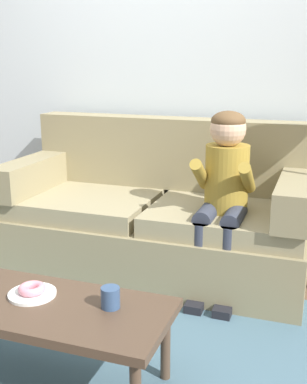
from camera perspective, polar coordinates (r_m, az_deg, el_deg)
ground at (r=2.76m, az=-7.64°, el=-15.13°), size 10.00×10.00×0.00m
wall_back at (r=3.68m, az=1.76°, el=15.44°), size 8.00×0.10×2.80m
area_rug at (r=2.57m, az=-10.27°, el=-17.60°), size 2.40×1.83×0.01m
couch at (r=3.29m, az=0.45°, el=-3.04°), size 1.97×0.90×0.99m
coffee_table at (r=2.19m, az=-11.90°, el=-13.64°), size 1.04×0.48×0.38m
person_child at (r=2.89m, az=8.20°, el=0.70°), size 0.34×0.58×1.10m
plate at (r=2.26m, az=-13.93°, el=-11.44°), size 0.21×0.21×0.01m
donut at (r=2.25m, az=-13.98°, el=-10.87°), size 0.15×0.15×0.04m
mug at (r=2.09m, az=-5.04°, el=-12.15°), size 0.08×0.08×0.09m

